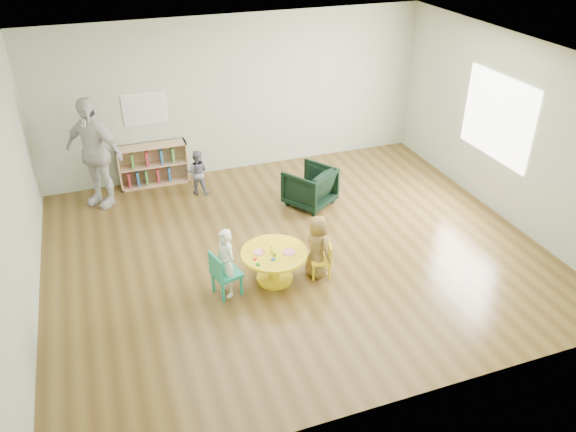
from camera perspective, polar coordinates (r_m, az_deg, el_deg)
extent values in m
plane|color=brown|center=(8.25, 0.60, -3.43)|extent=(7.00, 7.00, 0.00)
cube|color=silver|center=(7.09, 0.72, 15.35)|extent=(7.00, 6.00, 0.10)
cube|color=#A9B59A|center=(10.23, -5.31, 12.09)|extent=(7.00, 0.10, 2.80)
cube|color=#A9B59A|center=(5.25, 12.16, -7.82)|extent=(7.00, 0.10, 2.80)
cube|color=#A9B59A|center=(7.26, -26.26, 0.92)|extent=(0.10, 6.00, 2.80)
cube|color=#A9B59A|center=(9.28, 21.59, 8.12)|extent=(0.10, 6.00, 2.80)
cube|color=white|center=(9.44, 20.48, 9.36)|extent=(0.02, 1.60, 1.30)
cylinder|color=yellow|center=(7.54, -1.38, -5.20)|extent=(0.16, 0.16, 0.41)
cylinder|color=yellow|center=(7.65, -1.36, -6.32)|extent=(0.50, 0.50, 0.04)
cylinder|color=yellow|center=(7.41, -1.40, -3.80)|extent=(0.89, 0.89, 0.04)
cylinder|color=pink|center=(7.39, -2.98, -3.71)|extent=(0.15, 0.15, 0.02)
cylinder|color=pink|center=(7.38, 0.11, -3.69)|extent=(0.17, 0.17, 0.02)
cylinder|color=yellow|center=(7.37, -1.50, -3.64)|extent=(0.06, 0.12, 0.04)
cylinder|color=#147325|center=(7.30, -1.37, -4.01)|extent=(0.03, 0.05, 0.02)
cylinder|color=#147325|center=(7.44, -1.63, -3.29)|extent=(0.03, 0.05, 0.02)
cube|color=red|center=(7.27, -3.37, -4.37)|extent=(0.07, 0.07, 0.02)
cube|color=orange|center=(7.41, -2.56, -3.59)|extent=(0.05, 0.05, 0.02)
cube|color=#1753B3|center=(7.25, -1.53, -4.42)|extent=(0.07, 0.07, 0.02)
cube|color=#147325|center=(7.16, -3.07, -4.94)|extent=(0.05, 0.05, 0.02)
cube|color=#1C9E7C|center=(7.28, -6.26, -5.81)|extent=(0.41, 0.41, 0.04)
cube|color=#1C9E7C|center=(7.13, -7.36, -5.10)|extent=(0.12, 0.33, 0.29)
cylinder|color=#1C9E7C|center=(7.43, -7.60, -6.68)|extent=(0.04, 0.04, 0.29)
cylinder|color=#1C9E7C|center=(7.24, -6.61, -7.76)|extent=(0.04, 0.04, 0.29)
cylinder|color=#1C9E7C|center=(7.52, -5.78, -6.01)|extent=(0.04, 0.04, 0.29)
cylinder|color=#1C9E7C|center=(7.33, -4.75, -7.05)|extent=(0.04, 0.04, 0.29)
cube|color=yellow|center=(7.60, 3.32, -4.47)|extent=(0.33, 0.33, 0.04)
cube|color=yellow|center=(7.54, 4.23, -3.58)|extent=(0.09, 0.27, 0.23)
cylinder|color=yellow|center=(7.61, 4.22, -5.71)|extent=(0.03, 0.03, 0.23)
cylinder|color=yellow|center=(7.78, 3.96, -4.79)|extent=(0.03, 0.03, 0.23)
cylinder|color=yellow|center=(7.58, 2.61, -5.82)|extent=(0.03, 0.03, 0.23)
cylinder|color=yellow|center=(7.75, 2.39, -4.88)|extent=(0.03, 0.03, 0.23)
cube|color=tan|center=(10.17, -16.77, 4.54)|extent=(0.03, 0.30, 0.75)
cube|color=tan|center=(10.26, -10.29, 5.62)|extent=(0.03, 0.30, 0.75)
cube|color=tan|center=(10.35, -13.28, 3.29)|extent=(1.20, 0.30, 0.03)
cube|color=tan|center=(10.05, -13.77, 6.94)|extent=(1.20, 0.30, 0.03)
cube|color=tan|center=(10.20, -13.52, 5.09)|extent=(1.14, 0.28, 0.03)
cube|color=tan|center=(10.32, -13.63, 5.40)|extent=(1.20, 0.02, 0.75)
cube|color=#AC2E3C|center=(10.24, -15.86, 3.64)|extent=(0.04, 0.18, 0.26)
cube|color=#2D649D|center=(10.24, -15.03, 3.79)|extent=(0.04, 0.18, 0.26)
cube|color=#529544|center=(10.25, -14.20, 3.93)|extent=(0.04, 0.18, 0.26)
cube|color=#AC2E3C|center=(10.27, -13.10, 4.11)|extent=(0.04, 0.18, 0.26)
cube|color=#2D649D|center=(10.28, -12.00, 4.29)|extent=(0.04, 0.18, 0.26)
cube|color=#529544|center=(10.10, -15.57, 5.49)|extent=(0.04, 0.18, 0.26)
cube|color=#AC2E3C|center=(10.11, -14.17, 5.72)|extent=(0.04, 0.18, 0.26)
cube|color=#2D649D|center=(10.13, -12.77, 5.95)|extent=(0.04, 0.18, 0.26)
cube|color=#529544|center=(10.15, -11.65, 6.13)|extent=(0.04, 0.18, 0.26)
cube|color=white|center=(9.98, -14.32, 10.51)|extent=(0.74, 0.01, 0.54)
cube|color=red|center=(9.98, -14.32, 10.50)|extent=(0.70, 0.00, 0.50)
imported|color=black|center=(9.27, 2.22, 2.98)|extent=(0.97, 0.98, 0.65)
imported|color=white|center=(7.18, -6.35, -4.79)|extent=(0.32, 0.40, 0.95)
imported|color=gold|center=(7.51, 3.01, -3.13)|extent=(0.39, 0.50, 0.90)
imported|color=#18173B|center=(9.72, -9.17, 4.42)|extent=(0.47, 0.43, 0.79)
imported|color=silver|center=(9.58, -19.13, 6.12)|extent=(1.10, 1.06, 1.84)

